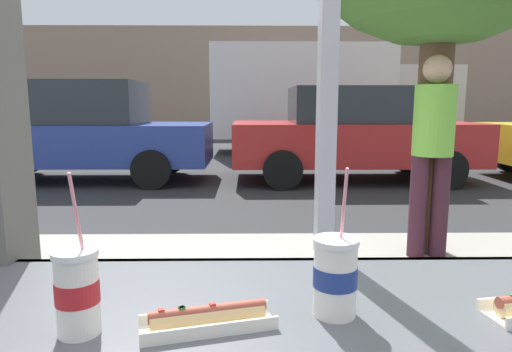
% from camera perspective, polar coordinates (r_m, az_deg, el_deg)
% --- Properties ---
extents(ground_plane, '(60.00, 60.00, 0.00)m').
position_cam_1_polar(ground_plane, '(9.36, 0.56, 0.73)').
color(ground_plane, '#2D2D30').
extents(sidewalk_strip, '(16.00, 2.80, 0.12)m').
position_cam_1_polar(sidewalk_strip, '(3.15, 3.49, -15.55)').
color(sidewalk_strip, '#9E998E').
rests_on(sidewalk_strip, ground).
extents(building_facade_far, '(28.00, 1.20, 4.47)m').
position_cam_1_polar(building_facade_far, '(19.56, -0.18, 11.70)').
color(building_facade_far, gray).
rests_on(building_facade_far, ground).
extents(soda_cup_left, '(0.10, 0.10, 0.33)m').
position_cam_1_polar(soda_cup_left, '(1.01, 9.96, -12.26)').
color(soda_cup_left, white).
rests_on(soda_cup_left, window_counter).
extents(soda_cup_right, '(0.09, 0.09, 0.33)m').
position_cam_1_polar(soda_cup_right, '(0.99, -21.63, -13.30)').
color(soda_cup_right, white).
rests_on(soda_cup_right, window_counter).
extents(hotdog_tray_near, '(0.29, 0.15, 0.05)m').
position_cam_1_polar(hotdog_tray_near, '(0.97, -6.07, -17.38)').
color(hotdog_tray_near, silver).
rests_on(hotdog_tray_near, window_counter).
extents(parked_car_blue, '(4.54, 1.88, 1.75)m').
position_cam_1_polar(parked_car_blue, '(8.61, -21.48, 5.26)').
color(parked_car_blue, '#283D93').
rests_on(parked_car_blue, ground).
extents(parked_car_red, '(4.26, 2.04, 1.66)m').
position_cam_1_polar(parked_car_red, '(8.28, 12.15, 5.33)').
color(parked_car_red, red).
rests_on(parked_car_red, ground).
extents(box_truck, '(6.57, 2.44, 2.90)m').
position_cam_1_polar(box_truck, '(12.92, 8.83, 10.02)').
color(box_truck, silver).
rests_on(box_truck, ground).
extents(pedestrian, '(0.32, 0.32, 1.63)m').
position_cam_1_polar(pedestrian, '(3.89, 21.41, 3.79)').
color(pedestrian, '#401E2C').
rests_on(pedestrian, sidewalk_strip).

